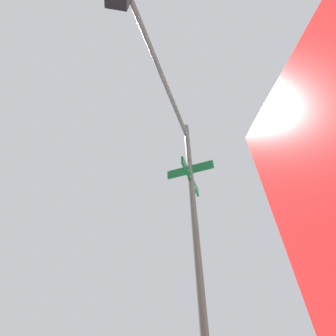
# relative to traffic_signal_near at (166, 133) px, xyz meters

# --- Properties ---
(traffic_signal_near) EXTENTS (2.13, 3.44, 6.42)m
(traffic_signal_near) POSITION_rel_traffic_signal_near_xyz_m (0.00, 0.00, 0.00)
(traffic_signal_near) COLOR #474C47
(traffic_signal_near) RESTS_ON ground_plane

